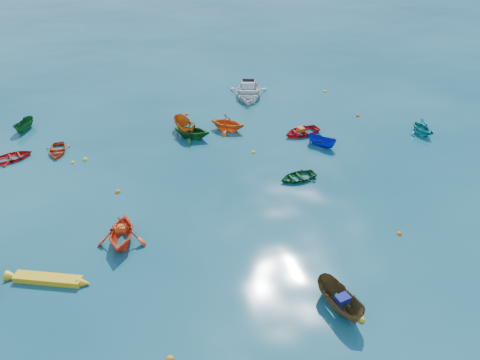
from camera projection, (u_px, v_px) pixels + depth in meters
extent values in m
plane|color=#0A3A4B|center=(264.00, 230.00, 27.47)|extent=(160.00, 160.00, 0.00)
imported|color=#523D1D|center=(339.00, 308.00, 22.42)|extent=(1.74, 3.31, 1.22)
imported|color=red|center=(123.00, 242.00, 26.50)|extent=(3.46, 3.79, 1.70)
imported|color=#104716|center=(297.00, 179.00, 32.14)|extent=(2.84, 2.19, 0.55)
imported|color=teal|center=(420.00, 133.00, 37.99)|extent=(2.15, 2.49, 1.31)
imported|color=red|center=(14.00, 159.00, 34.44)|extent=(3.22, 2.71, 0.57)
imported|color=#CC5B13|center=(186.00, 133.00, 38.08)|extent=(1.78, 3.42, 1.26)
imported|color=#13531E|center=(192.00, 138.00, 37.28)|extent=(3.85, 3.72, 1.55)
imported|color=#B60F13|center=(301.00, 134.00, 37.87)|extent=(3.46, 2.76, 0.64)
imported|color=#0D18A5|center=(321.00, 146.00, 36.20)|extent=(2.16, 2.46, 0.93)
imported|color=#CC3D11|center=(58.00, 152.00, 35.29)|extent=(1.99, 2.67, 0.53)
imported|color=orange|center=(228.00, 130.00, 38.46)|extent=(3.80, 3.72, 1.52)
imported|color=#13531C|center=(25.00, 130.00, 38.50)|extent=(1.89, 2.59, 0.94)
imported|color=silver|center=(248.00, 96.00, 44.52)|extent=(5.01, 5.92, 1.65)
cube|color=navy|center=(343.00, 299.00, 21.90)|extent=(0.72, 0.60, 0.31)
cube|color=#DB5116|center=(121.00, 228.00, 26.01)|extent=(0.66, 0.56, 0.28)
cube|color=#124922|center=(190.00, 127.00, 36.81)|extent=(0.73, 0.77, 0.30)
cube|color=orange|center=(301.00, 129.00, 37.58)|extent=(0.55, 0.66, 0.29)
sphere|color=orange|center=(170.00, 359.00, 20.01)|extent=(0.35, 0.35, 0.35)
sphere|color=yellow|center=(361.00, 320.00, 21.80)|extent=(0.36, 0.36, 0.36)
sphere|color=#FF580D|center=(399.00, 234.00, 27.12)|extent=(0.30, 0.30, 0.30)
sphere|color=yellow|center=(73.00, 163.00, 33.96)|extent=(0.30, 0.30, 0.30)
sphere|color=orange|center=(118.00, 192.00, 30.77)|extent=(0.36, 0.36, 0.36)
sphere|color=yellow|center=(254.00, 153.00, 35.27)|extent=(0.30, 0.30, 0.30)
sphere|color=#D7460B|center=(358.00, 116.00, 40.73)|extent=(0.31, 0.31, 0.31)
sphere|color=yellow|center=(85.00, 160.00, 34.33)|extent=(0.38, 0.38, 0.38)
sphere|color=#ED4E0C|center=(186.00, 115.00, 41.00)|extent=(0.32, 0.32, 0.32)
sphere|color=yellow|center=(325.00, 92.00, 45.46)|extent=(0.33, 0.33, 0.33)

